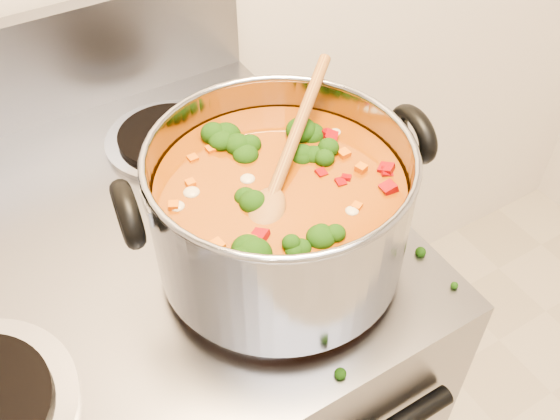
{
  "coord_description": "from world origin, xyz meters",
  "views": [
    {
      "loc": [
        -0.09,
        0.62,
        1.49
      ],
      "look_at": [
        0.16,
        1.02,
        1.01
      ],
      "focal_mm": 40.0,
      "sensor_mm": 36.0,
      "label": 1
    }
  ],
  "objects": [
    {
      "name": "stockpot",
      "position": [
        0.16,
        1.02,
        1.01
      ],
      "size": [
        0.34,
        0.28,
        0.17
      ],
      "rotation": [
        0.0,
        0.0,
        -0.15
      ],
      "color": "#919198",
      "rests_on": "electric_range"
    },
    {
      "name": "cooktop_crumbs",
      "position": [
        0.15,
        1.06,
        0.92
      ],
      "size": [
        0.36,
        0.35,
        0.01
      ],
      "color": "black",
      "rests_on": "electric_range"
    },
    {
      "name": "wooden_spoon",
      "position": [
        0.17,
        1.03,
        1.06
      ],
      "size": [
        0.2,
        0.18,
        0.07
      ],
      "rotation": [
        0.0,
        0.0,
        0.7
      ],
      "color": "olive",
      "rests_on": "stockpot"
    }
  ]
}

